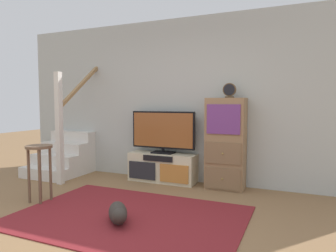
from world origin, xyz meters
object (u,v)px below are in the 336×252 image
Objects in this scene: media_console at (162,168)px; bar_stool_near at (39,160)px; dog at (118,213)px; desk_clock at (229,91)px; television at (163,131)px; side_cabinet at (226,144)px.

media_console is 1.94m from bar_stool_near.
desk_clock is at bearing 65.98° from dog.
television is 5.05× the size of desk_clock.
bar_stool_near is (-1.06, -1.62, -0.29)m from television.
bar_stool_near reaches higher than media_console.
television reaches higher than media_console.
bar_stool_near is at bearing -142.76° from side_cabinet.
side_cabinet is 2.05m from dog.
media_console is 5.19× the size of desk_clock.
bar_stool_near is 1.44m from dog.
desk_clock is at bearing -0.25° from media_console.
desk_clock reaches higher than side_cabinet.
side_cabinet is 0.81m from desk_clock.
desk_clock is (1.10, -0.03, 0.65)m from television.
desk_clock reaches higher than television.
media_console is at bearing 56.46° from bar_stool_near.
media_console is at bearing -90.00° from television.
media_console is 1.15m from side_cabinet.
dog is (0.30, -1.81, -0.12)m from media_console.
dog is at bearing -114.02° from desk_clock.
television is (0.00, 0.02, 0.61)m from media_console.
side_cabinet is at bearing -0.75° from television.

